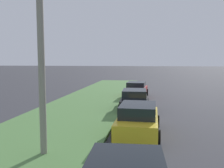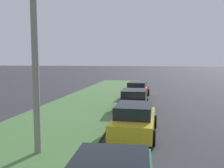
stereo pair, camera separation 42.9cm
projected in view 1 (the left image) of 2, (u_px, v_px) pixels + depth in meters
grass_median at (45, 133)px, 11.42m from camera, size 60.00×6.00×0.12m
parked_car_yellow at (138, 119)px, 11.34m from camera, size 4.34×2.10×1.47m
parked_car_black at (134, 100)px, 16.87m from camera, size 4.36×2.13×1.47m
parked_car_red at (136, 90)px, 22.84m from camera, size 4.40×2.21×1.47m
streetlight at (51, 34)px, 8.40m from camera, size 0.96×2.83×7.50m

